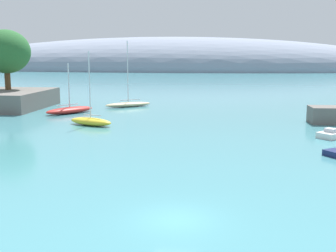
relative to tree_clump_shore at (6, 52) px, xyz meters
The scene contains 8 objects.
water 54.82m from the tree_clump_shore, 53.53° to the right, with size 600.00×600.00×0.00m, color teal.
shore_outcrop 7.73m from the tree_clump_shore, 79.18° to the right, with size 12.52×14.49×2.78m, color #66605B.
tree_clump_shore is the anchor object (origin of this frame).
distant_ridge 150.17m from the tree_clump_shore, 87.75° to the left, with size 244.88×60.65×33.42m, color gray.
sailboat_red_near_shore 16.42m from the tree_clump_shore, 26.47° to the right, with size 6.42×7.39×7.24m.
sailboat_yellow_mid_mooring 26.00m from the tree_clump_shore, 40.18° to the right, with size 6.18×3.81×8.88m.
sailboat_sand_outer_mooring 21.29m from the tree_clump_shore, ahead, with size 7.46×5.72×10.59m.
motorboat_white_alongside_breakwater 50.91m from the tree_clump_shore, 23.18° to the right, with size 3.89×3.83×1.01m.
Camera 1 is at (2.22, -20.74, 8.68)m, focal length 44.67 mm.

